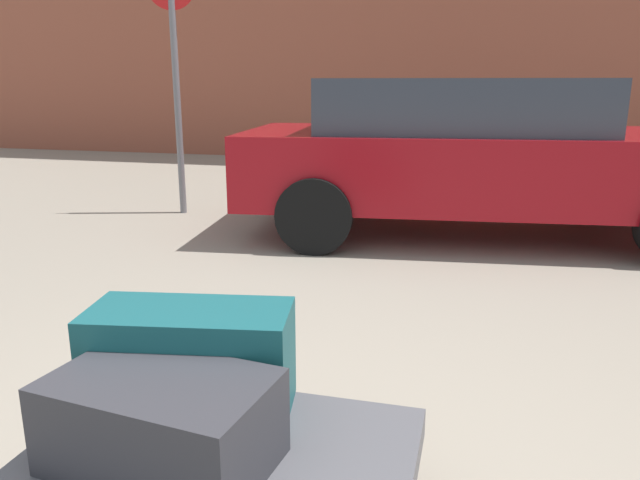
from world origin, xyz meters
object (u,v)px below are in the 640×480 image
at_px(parked_car, 475,153).
at_px(no_parking_sign, 175,62).
at_px(suitcase_charcoal_front_right, 162,421).
at_px(duffel_bag_teal_rear_left, 191,360).

relative_size(parked_car, no_parking_sign, 1.72).
xyz_separation_m(suitcase_charcoal_front_right, no_parking_sign, (-2.30, 4.58, 1.12)).
relative_size(duffel_bag_teal_rear_left, parked_car, 0.14).
relative_size(suitcase_charcoal_front_right, duffel_bag_teal_rear_left, 0.94).
bearing_deg(suitcase_charcoal_front_right, duffel_bag_teal_rear_left, 107.49).
bearing_deg(parked_car, duffel_bag_teal_rear_left, -101.37).
bearing_deg(duffel_bag_teal_rear_left, suitcase_charcoal_front_right, -89.56).
relative_size(suitcase_charcoal_front_right, no_parking_sign, 0.23).
xyz_separation_m(duffel_bag_teal_rear_left, parked_car, (0.82, 4.10, 0.25)).
height_order(suitcase_charcoal_front_right, duffel_bag_teal_rear_left, duffel_bag_teal_rear_left).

